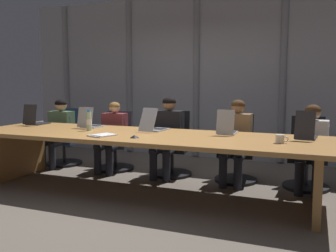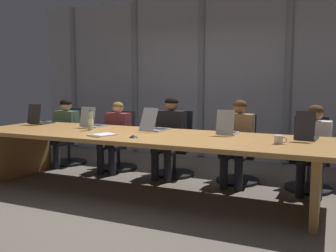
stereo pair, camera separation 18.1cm
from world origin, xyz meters
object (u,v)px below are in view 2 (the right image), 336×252
Objects in this scene: laptop_left_mid at (93,123)px; office_chair_left_mid at (120,147)px; person_right_end at (313,143)px; laptop_right_mid at (227,130)px; laptop_left_end at (40,120)px; office_chair_left_end at (70,143)px; person_left_mid at (115,132)px; laptop_center at (155,126)px; laptop_right_end at (307,134)px; conference_mic_left_side at (133,136)px; water_bottle_primary at (91,121)px; person_center at (170,132)px; person_left_end at (63,128)px; person_right_mid at (238,137)px; office_chair_center at (175,151)px; office_chair_right_end at (309,163)px; office_chair_right_mid at (238,157)px; spiral_notepad at (102,135)px; coffee_mug_near at (279,140)px.

laptop_left_mid is 0.84m from office_chair_left_mid.
laptop_right_mid is at bearing -59.87° from person_right_end.
laptop_left_end is 0.85m from office_chair_left_end.
laptop_center is at bearing 58.54° from person_left_mid.
laptop_right_mid is 0.87× the size of laptop_right_end.
water_bottle_primary is at bearing 156.83° from conference_mic_left_side.
laptop_left_end is 0.33× the size of person_center.
person_left_end is 0.96× the size of person_right_mid.
office_chair_center reaches higher than office_chair_left_end.
office_chair_left_end is at bearing -91.92° from office_chair_right_end.
person_right_end is (0.99, -0.16, 0.29)m from office_chair_right_mid.
laptop_right_mid is 1.08× the size of spiral_notepad.
spiral_notepad is at bearing 111.23° from laptop_right_end.
person_right_end is at bearing 91.67° from person_right_mid.
person_left_mid reaches higher than laptop_center.
spiral_notepad is at bearing -40.63° from water_bottle_primary.
laptop_right_mid reaches higher than office_chair_center.
laptop_left_end is 0.58m from person_left_end.
laptop_right_end is 0.40× the size of person_left_end.
laptop_center is 0.77m from spiral_notepad.
laptop_left_end is 1.98m from laptop_center.
coffee_mug_near is at bearing 58.17° from office_chair_left_mid.
water_bottle_primary is at bearing -46.08° from office_chair_center.
person_right_mid is at bearing 51.72° from conference_mic_left_side.
conference_mic_left_side is (0.03, -0.65, -0.04)m from laptop_center.
person_center reaches higher than laptop_center.
person_center is 1.02m from person_right_mid.
laptop_right_end reaches higher than office_chair_left_end.
person_right_end reaches higher than office_chair_left_end.
coffee_mug_near is at bearing 8.61° from conference_mic_left_side.
person_center is (1.96, 0.01, 0.04)m from person_left_end.
laptop_left_mid is 1.01m from laptop_center.
office_chair_left_mid is (1.00, -0.00, -0.01)m from office_chair_left_end.
laptop_left_mid reaches higher than office_chair_left_end.
person_right_end is at bearing -66.91° from laptop_center.
person_right_mid is (0.02, 0.49, -0.16)m from laptop_right_mid.
person_right_end is at bearing 78.12° from office_chair_left_mid.
person_right_end is (3.95, 0.00, -0.00)m from person_left_end.
office_chair_center is at bearing -73.10° from laptop_left_end.
person_left_end is at bearing -88.33° from person_right_mid.
person_center reaches higher than laptop_left_mid.
coffee_mug_near is at bearing -99.33° from laptop_left_end.
person_center is at bearing 93.31° from conference_mic_left_side.
laptop_left_mid is 0.40× the size of office_chair_left_end.
person_center is at bearing 94.00° from spiral_notepad.
office_chair_left_mid is at bearing 81.56° from laptop_right_end.
laptop_right_mid is at bearing 49.77° from office_chair_center.
person_center is (1.95, 0.56, -0.14)m from laptop_left_end.
office_chair_right_mid is 2.98m from person_left_end.
coffee_mug_near is at bearing 59.25° from person_center.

